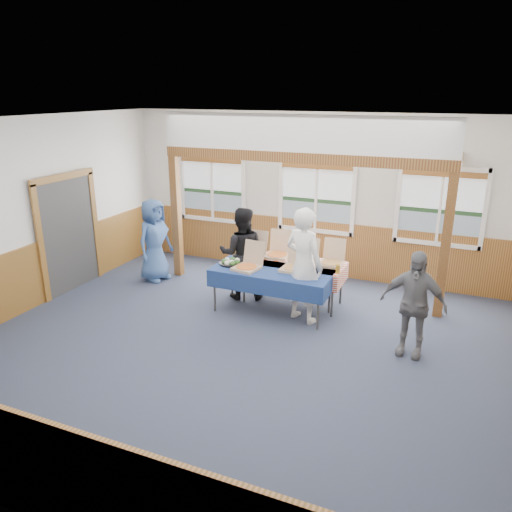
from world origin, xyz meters
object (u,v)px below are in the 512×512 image
(woman_black, at_px, (242,253))
(person_grey, at_px, (413,304))
(man_blue, at_px, (154,240))
(woman_white, at_px, (304,265))
(table_right, at_px, (293,265))
(table_left, at_px, (272,273))

(woman_black, relative_size, person_grey, 1.07)
(man_blue, bearing_deg, person_grey, -91.85)
(woman_white, relative_size, man_blue, 1.16)
(woman_white, distance_m, person_grey, 1.82)
(woman_white, xyz_separation_m, person_grey, (1.74, -0.48, -0.17))
(woman_black, bearing_deg, person_grey, 142.03)
(table_right, bearing_deg, table_left, -113.78)
(woman_white, height_order, woman_black, woman_white)
(table_right, relative_size, woman_black, 1.09)
(table_left, bearing_deg, woman_white, -25.13)
(table_left, height_order, woman_white, woman_white)
(table_right, relative_size, person_grey, 1.18)
(table_right, xyz_separation_m, woman_white, (0.38, -0.58, 0.24))
(woman_black, xyz_separation_m, man_blue, (-1.93, 0.13, -0.02))
(table_left, distance_m, table_right, 0.54)
(woman_white, xyz_separation_m, woman_black, (-1.30, 0.48, -0.11))
(woman_black, bearing_deg, man_blue, -24.53)
(man_blue, xyz_separation_m, person_grey, (4.98, -1.08, -0.04))
(table_right, height_order, person_grey, person_grey)
(woman_white, height_order, person_grey, woman_white)
(table_left, distance_m, woman_black, 0.85)
(table_right, height_order, woman_black, woman_black)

